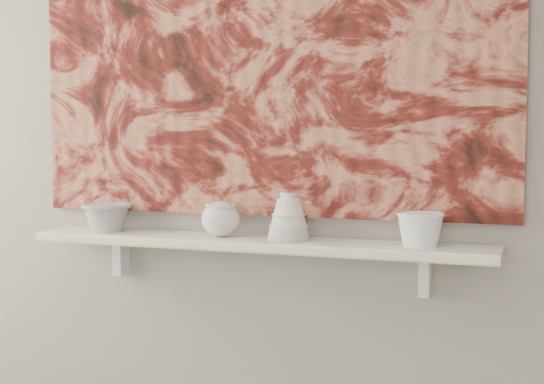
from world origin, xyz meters
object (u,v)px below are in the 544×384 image
at_px(painting, 264,32).
at_px(bell_vessel, 289,216).
at_px(bowl_white, 420,229).
at_px(shelf, 255,243).
at_px(bowl_grey, 107,217).
at_px(cup_cream, 221,219).

height_order(painting, bell_vessel, painting).
xyz_separation_m(bell_vessel, bowl_white, (0.38, 0.00, -0.02)).
xyz_separation_m(painting, bell_vessel, (0.11, -0.08, -0.54)).
bearing_deg(bowl_white, shelf, 180.00).
bearing_deg(bell_vessel, bowl_grey, 180.00).
distance_m(shelf, bowl_white, 0.49).
distance_m(painting, cup_cream, 0.57).
bearing_deg(painting, bowl_white, -9.44).
distance_m(bowl_grey, bell_vessel, 0.61).
xyz_separation_m(bowl_grey, bell_vessel, (0.61, 0.00, 0.02)).
distance_m(painting, bowl_grey, 0.76).
height_order(shelf, cup_cream, cup_cream).
relative_size(painting, bell_vessel, 10.73).
bearing_deg(cup_cream, bowl_white, 0.00).
bearing_deg(bowl_white, bowl_grey, 180.00).
distance_m(shelf, bowl_grey, 0.50).
bearing_deg(painting, bell_vessel, -37.33).
xyz_separation_m(bowl_grey, bowl_white, (0.98, 0.00, 0.00)).
xyz_separation_m(shelf, bell_vessel, (0.11, 0.00, 0.08)).
relative_size(shelf, bell_vessel, 10.02).
distance_m(shelf, bell_vessel, 0.14).
relative_size(painting, cup_cream, 13.06).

